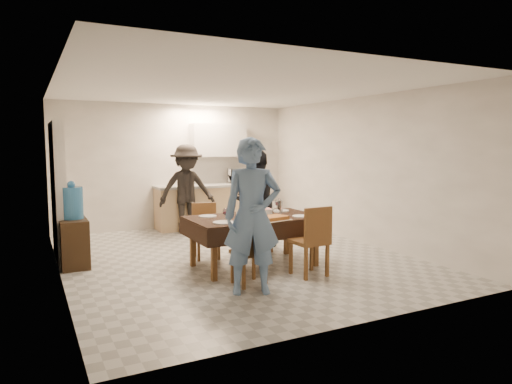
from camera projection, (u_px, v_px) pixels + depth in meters
floor at (234, 257)px, 7.15m from camera, size 5.00×6.00×0.02m
ceiling at (233, 89)px, 6.88m from camera, size 5.00×6.00×0.02m
wall_back at (176, 166)px, 9.68m from camera, size 5.00×0.02×2.60m
wall_front at (361, 193)px, 4.35m from camera, size 5.00×0.02×2.60m
wall_left at (57, 180)px, 5.89m from camera, size 0.02×6.00×2.60m
wall_right at (361, 170)px, 8.14m from camera, size 0.02×6.00×2.60m
stub_partition at (58, 191)px, 7.02m from camera, size 0.15×1.40×2.10m
kitchen_base_cabinet at (208, 207)px, 9.75m from camera, size 2.20×0.60×0.86m
kitchen_worktop at (208, 186)px, 9.70m from camera, size 2.24×0.64×0.05m
upper_cabinet at (218, 140)px, 9.86m from camera, size 1.20×0.34×0.70m
dining_table at (254, 219)px, 6.56m from camera, size 1.88×1.11×0.73m
chair_near_left at (252, 246)px, 5.64m from camera, size 0.40×0.40×0.46m
chair_near_right at (313, 234)px, 6.03m from camera, size 0.45×0.45×0.51m
chair_far_left at (208, 226)px, 6.97m from camera, size 0.44×0.44×0.46m
chair_far_right at (260, 222)px, 7.38m from camera, size 0.45×0.46×0.46m
console at (74, 242)px, 6.62m from camera, size 0.37×0.75×0.69m
water_jug at (72, 203)px, 6.56m from camera, size 0.31×0.31×0.46m
wine_bottle at (250, 206)px, 6.57m from camera, size 0.08×0.08×0.31m
water_pitcher at (277, 208)px, 6.66m from camera, size 0.14×0.14×0.22m
savoury_tart at (273, 218)px, 6.27m from camera, size 0.50×0.41×0.06m
salad_bowl at (267, 211)px, 6.85m from camera, size 0.18×0.18×0.07m
mushroom_dish at (243, 213)px, 6.79m from camera, size 0.19×0.19×0.03m
wine_glass_a at (226, 215)px, 6.08m from camera, size 0.09×0.09×0.19m
wine_glass_b at (279, 205)px, 7.02m from camera, size 0.09×0.09×0.21m
wine_glass_c at (233, 208)px, 6.73m from camera, size 0.08×0.08×0.19m
plate_near_left at (224, 222)px, 6.02m from camera, size 0.29×0.29×0.02m
plate_near_right at (301, 216)px, 6.56m from camera, size 0.24×0.24×0.01m
plate_far_left at (208, 216)px, 6.56m from camera, size 0.26×0.26×0.01m
plate_far_right at (280, 211)px, 7.10m from camera, size 0.28×0.28×0.02m
microwave at (243, 176)px, 10.05m from camera, size 0.58×0.39×0.32m
person_near at (252, 216)px, 5.36m from camera, size 0.78×0.64×1.85m
person_far at (255, 200)px, 7.73m from camera, size 0.94×0.81×1.65m
person_kitchen at (187, 189)px, 9.03m from camera, size 1.14×0.65×1.76m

